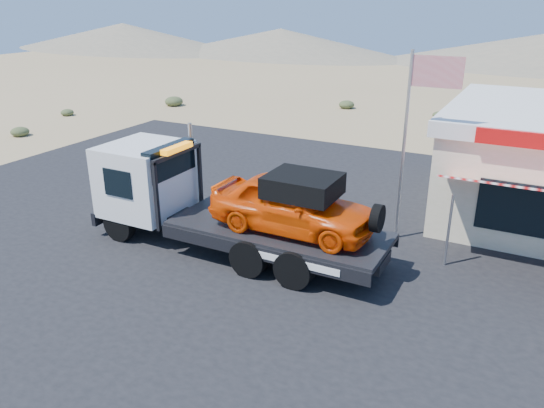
# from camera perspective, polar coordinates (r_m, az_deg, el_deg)

# --- Properties ---
(ground) EXTENTS (120.00, 120.00, 0.00)m
(ground) POSITION_cam_1_polar(r_m,az_deg,el_deg) (16.05, -7.86, -6.39)
(ground) COLOR #9A8157
(ground) RESTS_ON ground
(asphalt_lot) EXTENTS (32.00, 24.00, 0.02)m
(asphalt_lot) POSITION_cam_1_polar(r_m,az_deg,el_deg) (17.47, 3.23, -3.76)
(asphalt_lot) COLOR black
(asphalt_lot) RESTS_ON ground
(tow_truck) EXTENTS (9.34, 2.77, 3.12)m
(tow_truck) POSITION_cam_1_polar(r_m,az_deg,el_deg) (16.16, -4.79, 0.48)
(tow_truck) COLOR black
(tow_truck) RESTS_ON asphalt_lot
(flagpole) EXTENTS (1.55, 0.10, 6.00)m
(flagpole) POSITION_cam_1_polar(r_m,az_deg,el_deg) (16.73, 14.96, 8.03)
(flagpole) COLOR #99999E
(flagpole) RESTS_ON asphalt_lot
(desert_scrub) EXTENTS (27.51, 32.77, 0.71)m
(desert_scrub) POSITION_cam_1_polar(r_m,az_deg,el_deg) (32.74, -17.27, 7.84)
(desert_scrub) COLOR #354424
(desert_scrub) RESTS_ON ground
(distant_hills) EXTENTS (126.00, 48.00, 4.20)m
(distant_hills) POSITION_cam_1_polar(r_m,az_deg,el_deg) (69.26, 12.82, 16.30)
(distant_hills) COLOR #726B59
(distant_hills) RESTS_ON ground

